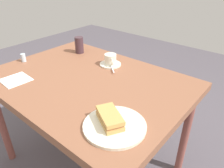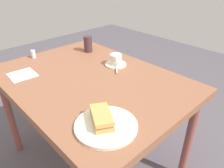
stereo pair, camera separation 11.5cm
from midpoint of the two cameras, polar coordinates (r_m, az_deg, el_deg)
The scene contains 10 objects.
ground_plane at distance 1.74m, azimuth -2.76°, elevation -20.07°, with size 6.00×6.00×0.00m, color #524C54.
dining_table at distance 1.31m, azimuth -3.44°, elevation -1.04°, with size 1.18×0.86×0.73m.
sandwich_plate at distance 0.90m, azimuth 2.09°, elevation -11.22°, with size 0.27×0.27×0.01m, color silver.
sandwich_front at distance 0.90m, azimuth 0.89°, elevation -9.08°, with size 0.17×0.14×0.05m.
coffee_saucer at distance 1.44m, azimuth 3.29°, elevation 5.22°, with size 0.14×0.14×0.01m, color silver.
coffee_cup at distance 1.42m, azimuth 3.35°, elevation 6.67°, with size 0.10×0.09×0.07m.
spoon at distance 1.37m, azimuth 3.61°, elevation 4.21°, with size 0.08×0.07×0.01m.
napkin at distance 1.39m, azimuth -20.74°, elevation 2.25°, with size 0.15×0.15×0.00m, color white.
salt_shaker at distance 1.63m, azimuth -18.47°, elevation 7.58°, with size 0.03×0.03×0.06m, color silver.
drinking_glass at distance 1.66m, azimuth -4.45°, elevation 10.61°, with size 0.06×0.06×0.12m, color #402A31.
Camera 2 is at (0.92, -0.68, 1.33)m, focal length 34.14 mm.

